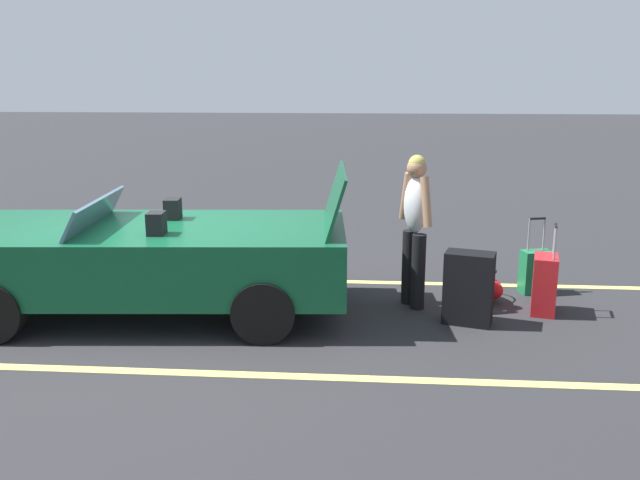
% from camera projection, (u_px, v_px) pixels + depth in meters
% --- Properties ---
extents(ground_plane, '(80.00, 80.00, 0.00)m').
position_uv_depth(ground_plane, '(151.00, 312.00, 7.15)').
color(ground_plane, '#28282B').
extents(lot_line_near, '(18.00, 0.12, 0.01)m').
position_uv_depth(lot_line_near, '(183.00, 278.00, 8.36)').
color(lot_line_near, '#EAE066').
rests_on(lot_line_near, ground_plane).
extents(lot_line_mid, '(18.00, 0.12, 0.01)m').
position_uv_depth(lot_line_mid, '(97.00, 370.00, 5.74)').
color(lot_line_mid, '#EAE066').
rests_on(lot_line_mid, ground_plane).
extents(convertible_car, '(4.26, 2.06, 1.53)m').
position_uv_depth(convertible_car, '(129.00, 259.00, 7.02)').
color(convertible_car, '#0F4C2D').
rests_on(convertible_car, ground_plane).
extents(suitcase_large_black, '(0.54, 0.41, 0.74)m').
position_uv_depth(suitcase_large_black, '(469.00, 288.00, 6.77)').
color(suitcase_large_black, black).
rests_on(suitcase_large_black, ground_plane).
extents(suitcase_medium_bright, '(0.32, 0.44, 0.96)m').
position_uv_depth(suitcase_medium_bright, '(544.00, 284.00, 7.08)').
color(suitcase_medium_bright, red).
rests_on(suitcase_medium_bright, ground_plane).
extents(suitcase_small_carryon, '(0.38, 0.28, 0.88)m').
position_uv_depth(suitcase_small_carryon, '(536.00, 271.00, 7.75)').
color(suitcase_small_carryon, '#19723F').
rests_on(suitcase_small_carryon, ground_plane).
extents(duffel_bag, '(0.64, 0.68, 0.34)m').
position_uv_depth(duffel_bag, '(479.00, 285.00, 7.57)').
color(duffel_bag, red).
rests_on(duffel_bag, ground_plane).
extents(traveler_person, '(0.36, 0.57, 1.65)m').
position_uv_depth(traveler_person, '(415.00, 223.00, 7.15)').
color(traveler_person, black).
rests_on(traveler_person, ground_plane).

